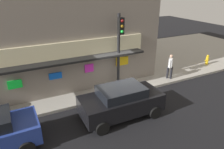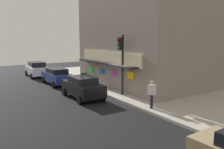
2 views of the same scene
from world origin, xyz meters
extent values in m
plane|color=black|center=(0.00, 0.00, 0.00)|extent=(54.06, 54.06, 0.00)
cube|color=#A39E93|center=(0.00, 5.20, 0.08)|extent=(36.04, 10.40, 0.16)
cube|color=gray|center=(-2.41, 5.85, 4.50)|extent=(12.04, 8.67, 8.67)
cube|color=beige|center=(-2.41, 1.43, 2.86)|extent=(9.15, 0.16, 1.06)
cube|color=black|center=(-2.41, 1.08, 2.41)|extent=(8.67, 0.90, 0.12)
cube|color=#19E53F|center=(-5.64, 1.45, 1.43)|extent=(0.72, 0.08, 0.46)
cube|color=blue|center=(-3.50, 1.45, 1.50)|extent=(0.73, 0.08, 0.38)
cube|color=#E533CC|center=(-1.45, 1.45, 1.62)|extent=(0.55, 0.08, 0.50)
cube|color=yellow|center=(0.84, 1.45, 1.71)|extent=(0.87, 0.08, 0.56)
cylinder|color=black|center=(0.35, 1.04, 2.48)|extent=(0.18, 0.18, 4.63)
cube|color=black|center=(0.35, 0.79, 4.12)|extent=(0.32, 0.28, 0.95)
sphere|color=maroon|center=(0.35, 0.64, 4.42)|extent=(0.18, 0.18, 0.18)
sphere|color=brown|center=(0.35, 0.64, 4.12)|extent=(0.18, 0.18, 0.18)
sphere|color=#1ED83F|center=(0.35, 0.64, 3.82)|extent=(0.18, 0.18, 0.18)
cylinder|color=#2D2D2D|center=(-6.91, 1.19, 0.58)|extent=(0.54, 0.54, 0.84)
cylinder|color=black|center=(4.11, 0.66, 0.59)|extent=(0.23, 0.23, 0.85)
cylinder|color=black|center=(4.27, 0.48, 0.59)|extent=(0.23, 0.23, 0.85)
cube|color=silver|center=(4.19, 0.57, 1.34)|extent=(0.45, 0.44, 0.65)
sphere|color=tan|center=(4.19, 0.57, 1.81)|extent=(0.22, 0.22, 0.22)
cylinder|color=silver|center=(4.03, 0.43, 1.31)|extent=(0.14, 0.14, 0.59)
cylinder|color=silver|center=(4.35, 0.71, 1.31)|extent=(0.14, 0.14, 0.59)
cylinder|color=gray|center=(-5.10, 2.38, 0.36)|extent=(0.44, 0.44, 0.39)
sphere|color=#195623|center=(-5.10, 2.38, 0.78)|extent=(0.53, 0.53, 0.53)
cube|color=black|center=(-0.96, -1.75, 0.76)|extent=(4.17, 1.91, 0.88)
cube|color=black|center=(-0.96, -1.75, 1.43)|extent=(2.25, 1.59, 0.46)
cylinder|color=black|center=(0.50, -0.83, 0.32)|extent=(0.64, 0.23, 0.64)
cylinder|color=black|center=(0.48, -2.70, 0.32)|extent=(0.64, 0.23, 0.64)
cylinder|color=black|center=(-2.41, -0.80, 0.32)|extent=(0.64, 0.23, 0.64)
cylinder|color=black|center=(-2.42, -2.67, 0.32)|extent=(0.64, 0.23, 0.64)
cube|color=navy|center=(-7.10, -1.62, 0.73)|extent=(4.28, 1.88, 0.82)
cube|color=black|center=(-7.10, -1.62, 1.38)|extent=(2.32, 1.56, 0.47)
cylinder|color=black|center=(-5.63, -0.69, 0.32)|extent=(0.64, 0.23, 0.64)
cylinder|color=black|center=(-5.60, -2.50, 0.32)|extent=(0.64, 0.23, 0.64)
cylinder|color=black|center=(-8.60, -0.74, 0.32)|extent=(0.64, 0.23, 0.64)
cylinder|color=black|center=(-8.57, -2.55, 0.32)|extent=(0.64, 0.23, 0.64)
cube|color=silver|center=(-13.07, -2.02, 0.76)|extent=(4.33, 2.00, 0.87)
cube|color=black|center=(-13.07, -2.02, 1.48)|extent=(2.35, 1.65, 0.58)
cylinder|color=black|center=(-11.55, -1.11, 0.32)|extent=(0.65, 0.24, 0.64)
cylinder|color=black|center=(-11.60, -3.00, 0.32)|extent=(0.65, 0.24, 0.64)
cylinder|color=black|center=(-14.54, -1.03, 0.32)|extent=(0.65, 0.24, 0.64)
cylinder|color=black|center=(-14.59, -2.93, 0.32)|extent=(0.65, 0.24, 0.64)
camera|label=1|loc=(-5.40, -9.65, 6.26)|focal=33.15mm
camera|label=2|loc=(14.48, -9.06, 4.49)|focal=36.37mm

